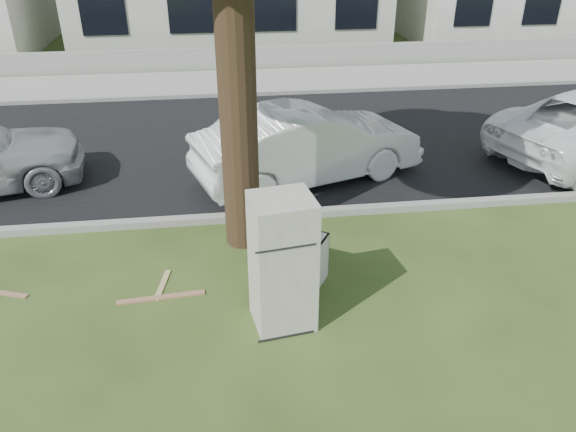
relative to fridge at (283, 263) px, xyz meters
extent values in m
plane|color=#304418|center=(0.02, 0.23, -0.87)|extent=(120.00, 120.00, 0.00)
cube|color=black|center=(0.02, 6.23, -0.87)|extent=(120.00, 7.00, 0.01)
cube|color=gray|center=(0.02, 2.68, -0.87)|extent=(120.00, 0.18, 0.12)
cube|color=gray|center=(0.02, 9.78, -0.87)|extent=(120.00, 0.18, 0.12)
cube|color=gray|center=(0.02, 11.23, -0.87)|extent=(120.00, 2.80, 0.01)
cube|color=gray|center=(0.02, 12.83, -0.52)|extent=(120.00, 0.15, 0.70)
cylinder|color=black|center=(-0.38, 2.03, 1.73)|extent=(0.54, 0.54, 5.20)
cube|color=silver|center=(0.00, 0.00, 0.00)|extent=(0.81, 0.77, 1.75)
cube|color=beige|center=(0.22, 0.89, -0.52)|extent=(1.08, 0.97, 0.72)
cube|color=#A16E4D|center=(-1.58, 0.66, -0.86)|extent=(1.18, 0.19, 0.02)
cube|color=#9B6B51|center=(-3.78, 1.06, -0.86)|extent=(0.82, 0.36, 0.02)
cube|color=tan|center=(-1.58, 0.96, -0.86)|extent=(0.20, 0.71, 0.02)
imported|color=silver|center=(0.98, 4.17, -0.16)|extent=(4.59, 2.83, 1.43)
camera|label=1|loc=(-0.66, -5.60, 3.76)|focal=35.00mm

